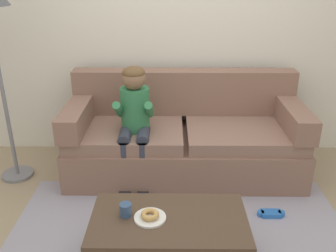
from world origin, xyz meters
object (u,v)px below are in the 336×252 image
(person_child, at_px, (134,115))
(couch, at_px, (184,139))
(donut, at_px, (150,215))
(mug, at_px, (126,210))
(coffee_table, at_px, (169,223))
(toy_controller, at_px, (271,214))

(person_child, bearing_deg, couch, 24.46)
(donut, relative_size, mug, 1.33)
(donut, bearing_deg, person_child, 99.86)
(coffee_table, height_order, mug, mug)
(mug, height_order, toy_controller, mug)
(couch, distance_m, toy_controller, 1.09)
(couch, relative_size, mug, 24.60)
(donut, height_order, mug, mug)
(couch, height_order, person_child, person_child)
(couch, height_order, toy_controller, couch)
(mug, bearing_deg, couch, 71.72)
(couch, bearing_deg, person_child, -155.54)
(coffee_table, height_order, toy_controller, coffee_table)
(coffee_table, distance_m, person_child, 1.19)
(mug, bearing_deg, toy_controller, 24.66)
(couch, distance_m, person_child, 0.60)
(coffee_table, bearing_deg, person_child, 105.97)
(person_child, bearing_deg, donut, -80.14)
(couch, xyz_separation_m, donut, (-0.26, -1.32, 0.08))
(coffee_table, distance_m, donut, 0.14)
(couch, xyz_separation_m, toy_controller, (0.69, -0.77, -0.32))
(coffee_table, xyz_separation_m, donut, (-0.12, -0.01, 0.07))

